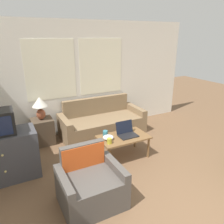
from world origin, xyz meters
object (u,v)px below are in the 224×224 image
Objects in this scene: couch at (102,123)px; laptop at (127,132)px; coffee_table at (123,139)px; cup_yellow at (105,133)px; snack_bowl at (108,137)px; cup_navy at (109,141)px; armchair at (90,186)px; table_lamp at (40,105)px.

couch is 5.53× the size of laptop.
cup_yellow reaches higher than coffee_table.
couch is 1.21m from laptop.
coffee_table is 0.33m from snack_bowl.
cup_navy is (-0.37, -0.13, 0.10)m from coffee_table.
couch is at bearing 61.04° from armchair.
laptop is at bearing 13.04° from coffee_table.
snack_bowl reaches higher than coffee_table.
table_lamp is at bearing 96.13° from armchair.
couch reaches higher than cup_navy.
laptop is at bearing 37.59° from armchair.
couch is 9.83× the size of snack_bowl.
cup_navy is (0.90, -1.44, -0.39)m from table_lamp.
armchair is at bearing -83.87° from table_lamp.
cup_yellow is at bearing -111.04° from couch.
cup_yellow is (0.97, -1.12, -0.39)m from table_lamp.
laptop reaches higher than cup_yellow.
table_lamp is 1.91m from laptop.
cup_navy reaches higher than snack_bowl.
snack_bowl is at bearing 178.77° from laptop.
cup_navy is 0.50× the size of snack_bowl.
cup_navy is (-0.46, -1.33, 0.23)m from couch.
coffee_table is at bearing -5.02° from snack_bowl.
laptop is (1.35, -1.30, -0.38)m from table_lamp.
coffee_table is at bearing 39.09° from armchair.
coffee_table is at bearing -46.06° from table_lamp.
cup_navy is at bearing -58.11° from table_lamp.
armchair is at bearing -133.06° from cup_navy.
laptop is at bearing -1.23° from snack_bowl.
couch reaches higher than cup_yellow.
snack_bowl is at bearing 50.24° from armchair.
laptop is (-0.01, -1.18, 0.24)m from couch.
table_lamp is 4.88× the size of cup_navy.
table_lamp is at bearing 133.94° from coffee_table.
table_lamp reaches higher than laptop.
table_lamp reaches higher than coffee_table.
couch reaches higher than laptop.
couch is 1.43m from cup_navy.
table_lamp is at bearing 131.03° from cup_yellow.
armchair is 8.42× the size of cup_navy.
couch reaches higher than snack_bowl.
laptop is 0.41m from cup_yellow.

